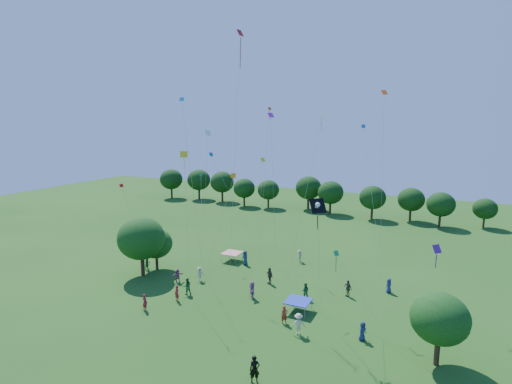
% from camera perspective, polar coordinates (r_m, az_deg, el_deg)
% --- Properties ---
extents(near_tree_west, '(5.32, 5.32, 6.78)m').
position_cam_1_polar(near_tree_west, '(47.07, -16.07, -6.40)').
color(near_tree_west, '#422B19').
rests_on(near_tree_west, ground).
extents(near_tree_north, '(3.83, 3.83, 4.93)m').
position_cam_1_polar(near_tree_north, '(48.79, -14.09, -7.16)').
color(near_tree_north, '#422B19').
rests_on(near_tree_north, ground).
extents(near_tree_east, '(4.08, 4.08, 5.43)m').
position_cam_1_polar(near_tree_east, '(32.37, 24.78, -16.10)').
color(near_tree_east, '#422B19').
rests_on(near_tree_east, ground).
extents(treeline, '(88.01, 8.77, 6.77)m').
position_cam_1_polar(treeline, '(77.02, 12.11, -0.15)').
color(treeline, '#422B19').
rests_on(treeline, ground).
extents(tent_red_stripe, '(2.20, 2.20, 1.10)m').
position_cam_1_polar(tent_red_stripe, '(50.95, -3.45, -8.69)').
color(tent_red_stripe, red).
rests_on(tent_red_stripe, ground).
extents(tent_blue, '(2.20, 2.20, 1.10)m').
position_cam_1_polar(tent_blue, '(38.31, 6.04, -15.24)').
color(tent_blue, '#1C34BA').
rests_on(tent_blue, ground).
extents(man_in_black, '(0.85, 0.77, 1.92)m').
position_cam_1_polar(man_in_black, '(29.25, -0.20, -24.02)').
color(man_in_black, black).
rests_on(man_in_black, ground).
extents(crowd_person_0, '(0.66, 0.87, 1.57)m').
position_cam_1_polar(crowd_person_0, '(34.93, 14.97, -18.64)').
color(crowd_person_0, navy).
rests_on(crowd_person_0, ground).
extents(crowd_person_1, '(0.70, 0.60, 1.60)m').
position_cam_1_polar(crowd_person_1, '(40.98, -11.25, -14.01)').
color(crowd_person_1, maroon).
rests_on(crowd_person_1, ground).
extents(crowd_person_2, '(0.92, 0.68, 1.67)m').
position_cam_1_polar(crowd_person_2, '(40.93, 7.04, -13.86)').
color(crowd_person_2, '#285D33').
rests_on(crowd_person_2, ground).
extents(crowd_person_3, '(1.30, 0.99, 1.82)m').
position_cam_1_polar(crowd_person_3, '(34.79, 6.09, -18.23)').
color(crowd_person_3, beige).
rests_on(crowd_person_3, ground).
extents(crowd_person_4, '(1.18, 1.01, 1.85)m').
position_cam_1_polar(crowd_person_4, '(44.13, 1.94, -11.85)').
color(crowd_person_4, '#3B332F').
rests_on(crowd_person_4, ground).
extents(crowd_person_5, '(1.35, 1.68, 1.73)m').
position_cam_1_polar(crowd_person_5, '(40.79, -0.58, -13.82)').
color(crowd_person_5, '#975891').
rests_on(crowd_person_5, ground).
extents(crowd_person_6, '(0.73, 0.86, 1.53)m').
position_cam_1_polar(crowd_person_6, '(44.18, 18.45, -12.57)').
color(crowd_person_6, navy).
rests_on(crowd_person_6, ground).
extents(crowd_person_7, '(0.64, 0.46, 1.58)m').
position_cam_1_polar(crowd_person_7, '(39.85, -15.60, -14.92)').
color(crowd_person_7, maroon).
rests_on(crowd_person_7, ground).
extents(crowd_person_8, '(0.55, 0.83, 1.54)m').
position_cam_1_polar(crowd_person_8, '(49.76, -15.21, -9.82)').
color(crowd_person_8, '#2B6630').
rests_on(crowd_person_8, ground).
extents(crowd_person_9, '(0.60, 1.06, 1.54)m').
position_cam_1_polar(crowd_person_9, '(50.84, 6.23, -9.09)').
color(crowd_person_9, '#A39D82').
rests_on(crowd_person_9, ground).
extents(crowd_person_10, '(1.09, 0.94, 1.71)m').
position_cam_1_polar(crowd_person_10, '(42.22, 12.98, -13.25)').
color(crowd_person_10, '#423E35').
rests_on(crowd_person_10, ground).
extents(crowd_person_11, '(1.20, 1.47, 1.52)m').
position_cam_1_polar(crowd_person_11, '(45.38, -11.15, -11.63)').
color(crowd_person_11, '#9B5A7C').
rests_on(crowd_person_11, ground).
extents(crowd_person_12, '(1.01, 0.84, 1.80)m').
position_cam_1_polar(crowd_person_12, '(49.56, -1.55, -9.39)').
color(crowd_person_12, navy).
rests_on(crowd_person_12, ground).
extents(crowd_person_13, '(0.71, 0.69, 1.62)m').
position_cam_1_polar(crowd_person_13, '(36.31, 4.08, -17.10)').
color(crowd_person_13, maroon).
rests_on(crowd_person_13, ground).
extents(crowd_person_14, '(0.94, 0.95, 1.75)m').
position_cam_1_polar(crowd_person_14, '(42.18, -9.82, -13.13)').
color(crowd_person_14, '#295F2D').
rests_on(crowd_person_14, ground).
extents(crowd_person_15, '(0.99, 1.12, 1.59)m').
position_cam_1_polar(crowd_person_15, '(45.35, -8.05, -11.51)').
color(crowd_person_15, '#BBAE95').
rests_on(crowd_person_15, ground).
extents(pirate_kite, '(1.38, 3.92, 10.00)m').
position_cam_1_polar(pirate_kite, '(32.04, 8.82, -2.12)').
color(pirate_kite, black).
extents(red_high_kite, '(1.14, 4.88, 25.28)m').
position_cam_1_polar(red_high_kite, '(42.14, -2.55, 15.77)').
color(red_high_kite, red).
extents(small_kite_0, '(1.15, 2.91, 9.68)m').
position_cam_1_polar(small_kite_0, '(44.43, -17.64, -2.26)').
color(small_kite_0, red).
extents(small_kite_1, '(2.21, 3.22, 10.90)m').
position_cam_1_polar(small_kite_1, '(40.51, -4.07, -0.66)').
color(small_kite_1, orange).
extents(small_kite_2, '(0.79, 0.93, 13.35)m').
position_cam_1_polar(small_kite_2, '(37.95, -10.12, 2.36)').
color(small_kite_2, yellow).
extents(small_kite_3, '(2.81, 3.86, 6.61)m').
position_cam_1_polar(small_kite_3, '(31.38, 12.39, -10.58)').
color(small_kite_3, '#1B964E').
extents(small_kite_4, '(4.11, 6.81, 15.74)m').
position_cam_1_polar(small_kite_4, '(46.34, 15.78, 3.26)').
color(small_kite_4, blue).
extents(small_kite_5, '(4.29, 3.34, 7.91)m').
position_cam_1_polar(small_kite_5, '(30.25, 23.35, -9.11)').
color(small_kite_5, '#6B178D').
extents(small_kite_6, '(2.68, 2.81, 16.89)m').
position_cam_1_polar(small_kite_6, '(39.24, 8.27, 5.26)').
color(small_kite_6, silver).
extents(small_kite_7, '(7.00, 0.58, 12.19)m').
position_cam_1_polar(small_kite_7, '(50.89, -4.94, 2.29)').
color(small_kite_7, '#0C6FB9').
extents(small_kite_8, '(1.23, 2.71, 19.19)m').
position_cam_1_polar(small_kite_8, '(42.52, 17.72, 7.65)').
color(small_kite_8, '#E6540D').
extents(small_kite_9, '(0.59, 2.35, 17.82)m').
position_cam_1_polar(small_kite_9, '(49.78, 1.55, 6.10)').
color(small_kite_9, '#F25E0C').
extents(small_kite_10, '(0.90, 3.23, 11.45)m').
position_cam_1_polar(small_kite_10, '(51.19, 0.85, 2.21)').
color(small_kite_10, '#C6C611').
extents(small_kite_11, '(5.05, 7.58, 9.23)m').
position_cam_1_polar(small_kite_11, '(51.81, -7.80, -0.67)').
color(small_kite_11, '#18843C').
extents(small_kite_12, '(0.54, 2.94, 18.52)m').
position_cam_1_polar(small_kite_12, '(43.34, -9.69, 5.87)').
color(small_kite_12, '#1581DB').
extents(small_kite_13, '(1.38, 4.45, 16.97)m').
position_cam_1_polar(small_kite_13, '(43.07, 2.29, 6.26)').
color(small_kite_13, purple).
extents(small_kite_14, '(1.59, 4.39, 15.05)m').
position_cam_1_polar(small_kite_14, '(48.05, -7.03, 5.46)').
color(small_kite_14, white).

